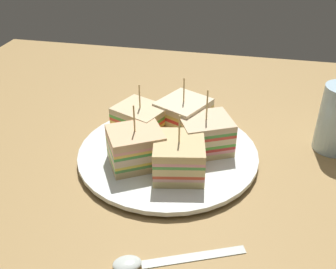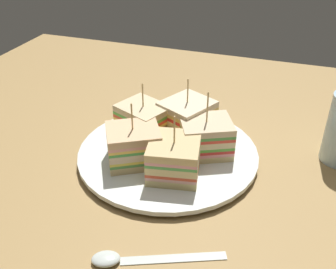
{
  "view_description": "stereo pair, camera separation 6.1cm",
  "coord_description": "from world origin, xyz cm",
  "px_view_note": "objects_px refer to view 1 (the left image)",
  "views": [
    {
      "loc": [
        -10.89,
        50.81,
        36.69
      ],
      "look_at": [
        0.0,
        0.0,
        4.32
      ],
      "focal_mm": 42.0,
      "sensor_mm": 36.0,
      "label": 1
    },
    {
      "loc": [
        -16.78,
        49.18,
        36.69
      ],
      "look_at": [
        0.0,
        0.0,
        4.32
      ],
      "focal_mm": 42.0,
      "sensor_mm": 36.0,
      "label": 2
    }
  ],
  "objects_px": {
    "plate": "(168,153)",
    "sandwich_wedge_3": "(205,135)",
    "sandwich_wedge_1": "(136,147)",
    "sandwich_wedge_2": "(179,157)",
    "sandwich_wedge_0": "(141,123)",
    "sandwich_wedge_4": "(183,118)",
    "chip_pile": "(178,140)",
    "spoon": "(151,262)"
  },
  "relations": [
    {
      "from": "plate",
      "to": "sandwich_wedge_3",
      "type": "bearing_deg",
      "value": -164.37
    },
    {
      "from": "sandwich_wedge_1",
      "to": "sandwich_wedge_2",
      "type": "relative_size",
      "value": 1.05
    },
    {
      "from": "sandwich_wedge_0",
      "to": "sandwich_wedge_3",
      "type": "relative_size",
      "value": 0.93
    },
    {
      "from": "sandwich_wedge_1",
      "to": "sandwich_wedge_4",
      "type": "bearing_deg",
      "value": 31.89
    },
    {
      "from": "sandwich_wedge_0",
      "to": "sandwich_wedge_1",
      "type": "distance_m",
      "value": 0.07
    },
    {
      "from": "sandwich_wedge_0",
      "to": "plate",
      "type": "bearing_deg",
      "value": -4.57
    },
    {
      "from": "plate",
      "to": "chip_pile",
      "type": "relative_size",
      "value": 3.65
    },
    {
      "from": "sandwich_wedge_1",
      "to": "sandwich_wedge_2",
      "type": "height_order",
      "value": "sandwich_wedge_1"
    },
    {
      "from": "sandwich_wedge_0",
      "to": "sandwich_wedge_4",
      "type": "relative_size",
      "value": 0.96
    },
    {
      "from": "sandwich_wedge_2",
      "to": "spoon",
      "type": "xyz_separation_m",
      "value": [
        0.0,
        0.16,
        -0.04
      ]
    },
    {
      "from": "sandwich_wedge_0",
      "to": "sandwich_wedge_3",
      "type": "xyz_separation_m",
      "value": [
        -0.11,
        0.01,
        -0.0
      ]
    },
    {
      "from": "plate",
      "to": "sandwich_wedge_1",
      "type": "distance_m",
      "value": 0.07
    },
    {
      "from": "plate",
      "to": "sandwich_wedge_4",
      "type": "relative_size",
      "value": 2.81
    },
    {
      "from": "chip_pile",
      "to": "spoon",
      "type": "xyz_separation_m",
      "value": [
        -0.01,
        0.22,
        -0.02
      ]
    },
    {
      "from": "spoon",
      "to": "chip_pile",
      "type": "bearing_deg",
      "value": -110.22
    },
    {
      "from": "sandwich_wedge_2",
      "to": "chip_pile",
      "type": "distance_m",
      "value": 0.06
    },
    {
      "from": "sandwich_wedge_4",
      "to": "plate",
      "type": "bearing_deg",
      "value": 13.13
    },
    {
      "from": "sandwich_wedge_3",
      "to": "spoon",
      "type": "bearing_deg",
      "value": 56.56
    },
    {
      "from": "plate",
      "to": "sandwich_wedge_3",
      "type": "height_order",
      "value": "sandwich_wedge_3"
    },
    {
      "from": "spoon",
      "to": "sandwich_wedge_3",
      "type": "bearing_deg",
      "value": -120.55
    },
    {
      "from": "sandwich_wedge_0",
      "to": "spoon",
      "type": "relative_size",
      "value": 0.65
    },
    {
      "from": "sandwich_wedge_2",
      "to": "chip_pile",
      "type": "height_order",
      "value": "sandwich_wedge_2"
    },
    {
      "from": "plate",
      "to": "sandwich_wedge_4",
      "type": "xyz_separation_m",
      "value": [
        -0.01,
        -0.06,
        0.04
      ]
    },
    {
      "from": "sandwich_wedge_0",
      "to": "sandwich_wedge_1",
      "type": "relative_size",
      "value": 0.97
    },
    {
      "from": "plate",
      "to": "sandwich_wedge_3",
      "type": "distance_m",
      "value": 0.07
    },
    {
      "from": "sandwich_wedge_1",
      "to": "sandwich_wedge_3",
      "type": "bearing_deg",
      "value": 1.47
    },
    {
      "from": "sandwich_wedge_1",
      "to": "sandwich_wedge_3",
      "type": "distance_m",
      "value": 0.11
    },
    {
      "from": "sandwich_wedge_4",
      "to": "chip_pile",
      "type": "height_order",
      "value": "sandwich_wedge_4"
    },
    {
      "from": "sandwich_wedge_4",
      "to": "spoon",
      "type": "relative_size",
      "value": 0.68
    },
    {
      "from": "sandwich_wedge_0",
      "to": "chip_pile",
      "type": "relative_size",
      "value": 1.25
    },
    {
      "from": "sandwich_wedge_3",
      "to": "sandwich_wedge_4",
      "type": "bearing_deg",
      "value": -69.74
    },
    {
      "from": "sandwich_wedge_0",
      "to": "sandwich_wedge_2",
      "type": "xyz_separation_m",
      "value": [
        -0.08,
        0.08,
        -0.0
      ]
    },
    {
      "from": "sandwich_wedge_1",
      "to": "sandwich_wedge_4",
      "type": "xyz_separation_m",
      "value": [
        -0.05,
        -0.1,
        0.0
      ]
    },
    {
      "from": "plate",
      "to": "sandwich_wedge_2",
      "type": "relative_size",
      "value": 3.01
    },
    {
      "from": "spoon",
      "to": "sandwich_wedge_4",
      "type": "bearing_deg",
      "value": -110.42
    },
    {
      "from": "sandwich_wedge_4",
      "to": "spoon",
      "type": "distance_m",
      "value": 0.27
    },
    {
      "from": "sandwich_wedge_0",
      "to": "sandwich_wedge_1",
      "type": "height_order",
      "value": "sandwich_wedge_1"
    },
    {
      "from": "sandwich_wedge_2",
      "to": "plate",
      "type": "bearing_deg",
      "value": 16.99
    },
    {
      "from": "chip_pile",
      "to": "sandwich_wedge_1",
      "type": "bearing_deg",
      "value": 44.34
    },
    {
      "from": "sandwich_wedge_0",
      "to": "sandwich_wedge_3",
      "type": "bearing_deg",
      "value": 17.24
    },
    {
      "from": "sandwich_wedge_2",
      "to": "sandwich_wedge_3",
      "type": "distance_m",
      "value": 0.07
    },
    {
      "from": "sandwich_wedge_1",
      "to": "spoon",
      "type": "xyz_separation_m",
      "value": [
        -0.06,
        0.17,
        -0.04
      ]
    }
  ]
}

